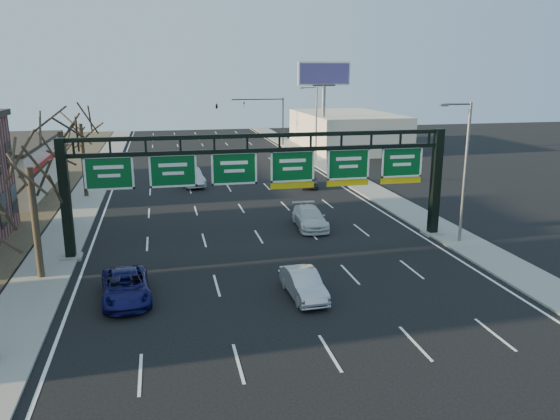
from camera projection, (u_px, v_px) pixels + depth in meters
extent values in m
plane|color=black|center=(294.00, 294.00, 27.35)|extent=(160.00, 160.00, 0.00)
cube|color=gray|center=(79.00, 210.00, 43.60)|extent=(3.00, 120.00, 0.12)
cube|color=gray|center=(379.00, 195.00, 48.92)|extent=(3.00, 120.00, 0.12)
cube|color=white|center=(238.00, 203.00, 46.27)|extent=(21.60, 120.00, 0.01)
cube|color=black|center=(66.00, 200.00, 31.60)|extent=(0.55, 0.55, 7.20)
cube|color=gray|center=(71.00, 257.00, 32.47)|extent=(1.20, 1.20, 0.20)
cube|color=black|center=(436.00, 183.00, 36.45)|extent=(0.55, 0.55, 7.20)
cube|color=gray|center=(432.00, 233.00, 37.32)|extent=(1.20, 1.20, 0.20)
cube|color=black|center=(263.00, 135.00, 33.17)|extent=(23.40, 0.25, 0.25)
cube|color=black|center=(263.00, 150.00, 33.39)|extent=(23.40, 0.25, 0.25)
cube|color=#054D1E|center=(109.00, 173.00, 31.75)|extent=(2.80, 0.10, 2.00)
cube|color=#054D1E|center=(173.00, 171.00, 32.51)|extent=(2.80, 0.10, 2.00)
cube|color=#054D1E|center=(234.00, 168.00, 33.27)|extent=(2.80, 0.10, 2.00)
cube|color=#054D1E|center=(292.00, 166.00, 34.03)|extent=(2.80, 0.10, 2.00)
cube|color=yellow|center=(292.00, 185.00, 34.34)|extent=(2.80, 0.10, 0.40)
cube|color=#054D1E|center=(348.00, 164.00, 34.80)|extent=(2.80, 0.10, 2.00)
cube|color=yellow|center=(348.00, 183.00, 35.10)|extent=(2.80, 0.10, 0.40)
cube|color=#054D1E|center=(402.00, 162.00, 35.56)|extent=(2.80, 0.10, 2.00)
cube|color=yellow|center=(401.00, 180.00, 35.86)|extent=(2.80, 0.10, 0.40)
cube|color=maroon|center=(49.00, 158.00, 50.64)|extent=(1.20, 18.00, 0.40)
cube|color=beige|center=(346.00, 131.00, 78.19)|extent=(12.00, 20.00, 5.00)
cylinder|color=#32271C|center=(35.00, 222.00, 28.64)|extent=(0.36, 0.36, 6.08)
cylinder|color=#32271C|center=(65.00, 179.00, 38.01)|extent=(0.36, 0.36, 6.84)
cylinder|color=#32271C|center=(83.00, 160.00, 47.52)|extent=(0.36, 0.36, 6.46)
cylinder|color=slate|center=(465.00, 173.00, 34.50)|extent=(0.20, 0.20, 9.00)
cylinder|color=slate|center=(458.00, 102.00, 33.22)|extent=(1.80, 0.12, 0.12)
cube|color=slate|center=(444.00, 103.00, 33.04)|extent=(0.50, 0.22, 0.15)
cylinder|color=slate|center=(316.00, 123.00, 66.67)|extent=(0.20, 0.20, 9.00)
cylinder|color=slate|center=(310.00, 86.00, 65.39)|extent=(1.80, 0.12, 0.12)
cube|color=slate|center=(302.00, 87.00, 65.21)|extent=(0.50, 0.22, 0.15)
cylinder|color=slate|center=(323.00, 120.00, 71.92)|extent=(0.50, 0.50, 9.00)
cube|color=slate|center=(324.00, 85.00, 70.81)|extent=(3.00, 0.30, 0.20)
cube|color=white|center=(324.00, 74.00, 70.43)|extent=(7.00, 0.30, 3.00)
cube|color=#474182|center=(325.00, 74.00, 70.24)|extent=(6.60, 0.05, 2.60)
cylinder|color=black|center=(283.00, 122.00, 80.97)|extent=(0.18, 0.18, 7.00)
cylinder|color=black|center=(258.00, 99.00, 79.36)|extent=(7.60, 0.14, 0.14)
imported|color=black|center=(244.00, 105.00, 79.15)|extent=(0.20, 0.20, 1.00)
imported|color=black|center=(217.00, 106.00, 78.32)|extent=(0.54, 0.54, 1.62)
imported|color=#121352|center=(126.00, 287.00, 26.55)|extent=(2.66, 5.05, 1.35)
imported|color=#B6B6BB|center=(303.00, 284.00, 26.89)|extent=(1.64, 4.15, 1.34)
imported|color=silver|center=(310.00, 218.00, 38.85)|extent=(2.30, 5.05, 1.43)
imported|color=#3F4244|center=(308.00, 180.00, 52.46)|extent=(2.06, 4.10, 1.34)
imported|color=silver|center=(191.00, 177.00, 52.88)|extent=(2.58, 5.29, 1.67)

